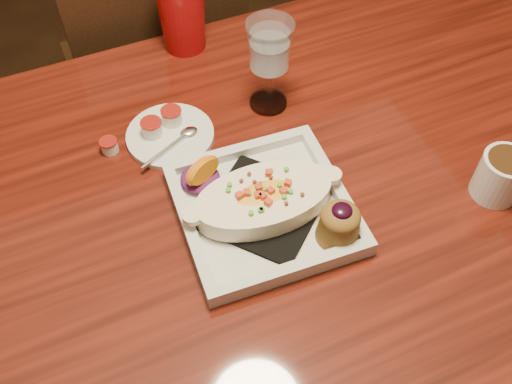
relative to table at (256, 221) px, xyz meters
name	(u,v)px	position (x,y,z in m)	size (l,w,h in m)	color
floor	(256,360)	(0.00, 0.00, -0.65)	(7.00, 7.00, 0.00)	#301F10
table	(256,221)	(0.00, 0.00, 0.00)	(1.50, 0.90, 0.75)	maroon
chair_far	(159,72)	(0.00, 0.63, -0.15)	(0.42, 0.42, 0.93)	black
plate	(270,205)	(0.00, -0.06, 0.12)	(0.28, 0.28, 0.08)	silver
coffee_mug	(503,175)	(0.35, -0.17, 0.14)	(0.11, 0.08, 0.08)	silver
goblet	(269,51)	(0.10, 0.17, 0.22)	(0.08, 0.08, 0.17)	silver
saucer	(168,134)	(-0.10, 0.17, 0.11)	(0.15, 0.15, 0.11)	silver
creamer_loose	(109,146)	(-0.20, 0.18, 0.11)	(0.03, 0.03, 0.02)	white
red_tumbler	(182,11)	(0.02, 0.40, 0.18)	(0.10, 0.10, 0.16)	red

